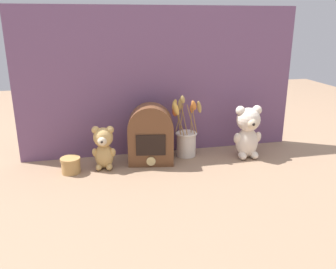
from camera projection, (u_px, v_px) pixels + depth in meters
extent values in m
plane|color=#8E7056|center=(169.00, 163.00, 1.61)|extent=(4.00, 4.00, 0.00)
cube|color=#704C70|center=(161.00, 82.00, 1.66)|extent=(1.31, 0.02, 0.68)
ellipsoid|color=beige|center=(246.00, 142.00, 1.67)|extent=(0.11, 0.09, 0.14)
sphere|color=beige|center=(248.00, 119.00, 1.63)|extent=(0.11, 0.11, 0.11)
sphere|color=beige|center=(252.00, 123.00, 1.60)|extent=(0.05, 0.05, 0.05)
sphere|color=black|center=(253.00, 124.00, 1.58)|extent=(0.01, 0.01, 0.01)
sphere|color=beige|center=(257.00, 110.00, 1.63)|extent=(0.04, 0.04, 0.04)
sphere|color=beige|center=(241.00, 111.00, 1.61)|extent=(0.04, 0.04, 0.04)
ellipsoid|color=beige|center=(258.00, 137.00, 1.66)|extent=(0.03, 0.05, 0.06)
ellipsoid|color=beige|center=(237.00, 138.00, 1.64)|extent=(0.03, 0.05, 0.06)
ellipsoid|color=beige|center=(254.00, 155.00, 1.66)|extent=(0.04, 0.06, 0.04)
ellipsoid|color=beige|center=(242.00, 156.00, 1.65)|extent=(0.04, 0.06, 0.04)
ellipsoid|color=tan|center=(104.00, 156.00, 1.54)|extent=(0.09, 0.08, 0.11)
sphere|color=tan|center=(103.00, 137.00, 1.52)|extent=(0.08, 0.08, 0.08)
sphere|color=beige|center=(102.00, 141.00, 1.49)|extent=(0.04, 0.04, 0.04)
sphere|color=black|center=(102.00, 142.00, 1.47)|extent=(0.01, 0.01, 0.01)
sphere|color=tan|center=(110.00, 130.00, 1.51)|extent=(0.03, 0.03, 0.03)
sphere|color=tan|center=(95.00, 130.00, 1.51)|extent=(0.03, 0.03, 0.03)
ellipsoid|color=tan|center=(113.00, 152.00, 1.53)|extent=(0.03, 0.04, 0.05)
ellipsoid|color=tan|center=(95.00, 153.00, 1.53)|extent=(0.03, 0.04, 0.05)
ellipsoid|color=tan|center=(109.00, 167.00, 1.53)|extent=(0.04, 0.05, 0.03)
ellipsoid|color=tan|center=(99.00, 167.00, 1.53)|extent=(0.04, 0.05, 0.03)
cylinder|color=silver|center=(186.00, 144.00, 1.69)|extent=(0.09, 0.09, 0.12)
torus|color=silver|center=(186.00, 133.00, 1.67)|extent=(0.10, 0.10, 0.01)
cylinder|color=#9E7542|center=(194.00, 120.00, 1.63)|extent=(0.04, 0.04, 0.13)
ellipsoid|color=tan|center=(199.00, 107.00, 1.59)|extent=(0.04, 0.04, 0.06)
cylinder|color=#9E7542|center=(184.00, 117.00, 1.61)|extent=(0.04, 0.03, 0.17)
ellipsoid|color=tan|center=(183.00, 99.00, 1.57)|extent=(0.03, 0.03, 0.04)
cylinder|color=#9E7542|center=(179.00, 123.00, 1.64)|extent=(0.01, 0.05, 0.11)
ellipsoid|color=#C65B28|center=(175.00, 112.00, 1.61)|extent=(0.03, 0.04, 0.04)
cylinder|color=#9E7542|center=(179.00, 118.00, 1.67)|extent=(0.04, 0.04, 0.12)
ellipsoid|color=gold|center=(174.00, 105.00, 1.67)|extent=(0.04, 0.04, 0.06)
cylinder|color=#9E7542|center=(180.00, 121.00, 1.62)|extent=(0.03, 0.05, 0.13)
ellipsoid|color=gold|center=(176.00, 109.00, 1.58)|extent=(0.04, 0.05, 0.06)
cylinder|color=#9E7542|center=(191.00, 120.00, 1.61)|extent=(0.05, 0.02, 0.14)
ellipsoid|color=orange|center=(194.00, 105.00, 1.57)|extent=(0.04, 0.03, 0.05)
cylinder|color=#9E7542|center=(191.00, 121.00, 1.64)|extent=(0.01, 0.01, 0.12)
ellipsoid|color=orange|center=(192.00, 108.00, 1.62)|extent=(0.03, 0.03, 0.04)
cylinder|color=#9E7542|center=(182.00, 118.00, 1.67)|extent=(0.02, 0.02, 0.13)
ellipsoid|color=tan|center=(180.00, 104.00, 1.65)|extent=(0.03, 0.03, 0.06)
cube|color=brown|center=(151.00, 145.00, 1.60)|extent=(0.22, 0.15, 0.17)
cylinder|color=brown|center=(151.00, 127.00, 1.57)|extent=(0.22, 0.15, 0.20)
cube|color=black|center=(151.00, 145.00, 1.53)|extent=(0.13, 0.03, 0.09)
cylinder|color=#D6BC7A|center=(151.00, 161.00, 1.55)|extent=(0.04, 0.01, 0.04)
cylinder|color=tan|center=(71.00, 167.00, 1.50)|extent=(0.08, 0.08, 0.06)
cylinder|color=tan|center=(70.00, 159.00, 1.49)|extent=(0.08, 0.08, 0.01)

